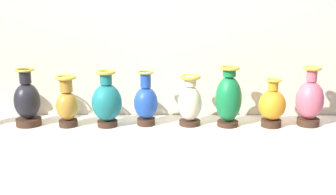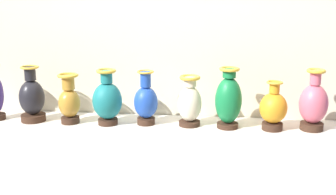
{
  "view_description": "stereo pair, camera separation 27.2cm",
  "coord_description": "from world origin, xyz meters",
  "px_view_note": "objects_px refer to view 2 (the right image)",
  "views": [
    {
      "loc": [
        0.02,
        -2.64,
        1.73
      ],
      "look_at": [
        0.0,
        0.0,
        1.07
      ],
      "focal_mm": 46.04,
      "sensor_mm": 36.0,
      "label": 1
    },
    {
      "loc": [
        0.29,
        -2.63,
        1.73
      ],
      "look_at": [
        0.0,
        0.0,
        1.07
      ],
      "focal_mm": 46.04,
      "sensor_mm": 36.0,
      "label": 2
    }
  ],
  "objects_px": {
    "vase_emerald": "(228,100)",
    "vase_rose": "(313,104)",
    "vase_teal": "(107,100)",
    "vase_sapphire": "(146,102)",
    "vase_ochre": "(69,101)",
    "vase_amber": "(273,109)",
    "vase_ivory": "(190,103)",
    "vase_onyx": "(32,98)"
  },
  "relations": [
    {
      "from": "vase_ochre",
      "to": "vase_sapphire",
      "type": "height_order",
      "value": "vase_sapphire"
    },
    {
      "from": "vase_emerald",
      "to": "vase_rose",
      "type": "distance_m",
      "value": 0.51
    },
    {
      "from": "vase_onyx",
      "to": "vase_ivory",
      "type": "relative_size",
      "value": 1.13
    },
    {
      "from": "vase_teal",
      "to": "vase_ivory",
      "type": "relative_size",
      "value": 1.11
    },
    {
      "from": "vase_teal",
      "to": "vase_emerald",
      "type": "xyz_separation_m",
      "value": [
        0.76,
        0.01,
        0.02
      ]
    },
    {
      "from": "vase_emerald",
      "to": "vase_rose",
      "type": "bearing_deg",
      "value": 1.63
    },
    {
      "from": "vase_teal",
      "to": "vase_emerald",
      "type": "relative_size",
      "value": 0.94
    },
    {
      "from": "vase_ivory",
      "to": "vase_amber",
      "type": "relative_size",
      "value": 1.06
    },
    {
      "from": "vase_onyx",
      "to": "vase_sapphire",
      "type": "bearing_deg",
      "value": 0.98
    },
    {
      "from": "vase_onyx",
      "to": "vase_teal",
      "type": "height_order",
      "value": "vase_onyx"
    },
    {
      "from": "vase_onyx",
      "to": "vase_sapphire",
      "type": "height_order",
      "value": "vase_onyx"
    },
    {
      "from": "vase_teal",
      "to": "vase_sapphire",
      "type": "xyz_separation_m",
      "value": [
        0.24,
        0.03,
        -0.01
      ]
    },
    {
      "from": "vase_onyx",
      "to": "vase_ochre",
      "type": "relative_size",
      "value": 1.13
    },
    {
      "from": "vase_ochre",
      "to": "vase_ivory",
      "type": "bearing_deg",
      "value": 2.33
    },
    {
      "from": "vase_onyx",
      "to": "vase_rose",
      "type": "xyz_separation_m",
      "value": [
        1.78,
        0.01,
        0.01
      ]
    },
    {
      "from": "vase_ochre",
      "to": "vase_onyx",
      "type": "bearing_deg",
      "value": 176.29
    },
    {
      "from": "vase_sapphire",
      "to": "vase_emerald",
      "type": "relative_size",
      "value": 0.91
    },
    {
      "from": "vase_onyx",
      "to": "vase_emerald",
      "type": "bearing_deg",
      "value": -0.16
    },
    {
      "from": "vase_rose",
      "to": "vase_emerald",
      "type": "bearing_deg",
      "value": -178.37
    },
    {
      "from": "vase_onyx",
      "to": "vase_ochre",
      "type": "height_order",
      "value": "vase_onyx"
    },
    {
      "from": "vase_teal",
      "to": "vase_ivory",
      "type": "bearing_deg",
      "value": 3.29
    },
    {
      "from": "vase_ochre",
      "to": "vase_rose",
      "type": "distance_m",
      "value": 1.52
    },
    {
      "from": "vase_teal",
      "to": "vase_rose",
      "type": "bearing_deg",
      "value": 1.18
    },
    {
      "from": "vase_ochre",
      "to": "vase_emerald",
      "type": "distance_m",
      "value": 1.01
    },
    {
      "from": "vase_teal",
      "to": "vase_rose",
      "type": "distance_m",
      "value": 1.27
    },
    {
      "from": "vase_amber",
      "to": "vase_rose",
      "type": "height_order",
      "value": "vase_rose"
    },
    {
      "from": "vase_ivory",
      "to": "vase_teal",
      "type": "bearing_deg",
      "value": -176.71
    },
    {
      "from": "vase_emerald",
      "to": "vase_teal",
      "type": "bearing_deg",
      "value": -179.13
    },
    {
      "from": "vase_sapphire",
      "to": "vase_rose",
      "type": "bearing_deg",
      "value": -0.1
    },
    {
      "from": "vase_onyx",
      "to": "vase_sapphire",
      "type": "xyz_separation_m",
      "value": [
        0.75,
        0.01,
        -0.0
      ]
    },
    {
      "from": "vase_amber",
      "to": "vase_ivory",
      "type": "bearing_deg",
      "value": 176.79
    },
    {
      "from": "vase_onyx",
      "to": "vase_ivory",
      "type": "height_order",
      "value": "vase_onyx"
    },
    {
      "from": "vase_sapphire",
      "to": "vase_ivory",
      "type": "relative_size",
      "value": 1.08
    },
    {
      "from": "vase_sapphire",
      "to": "vase_ivory",
      "type": "bearing_deg",
      "value": 0.41
    },
    {
      "from": "vase_sapphire",
      "to": "vase_emerald",
      "type": "bearing_deg",
      "value": -1.81
    },
    {
      "from": "vase_teal",
      "to": "vase_sapphire",
      "type": "relative_size",
      "value": 1.03
    },
    {
      "from": "vase_emerald",
      "to": "vase_sapphire",
      "type": "bearing_deg",
      "value": 178.19
    },
    {
      "from": "vase_onyx",
      "to": "vase_rose",
      "type": "bearing_deg",
      "value": 0.36
    },
    {
      "from": "vase_ochre",
      "to": "vase_emerald",
      "type": "relative_size",
      "value": 0.85
    },
    {
      "from": "vase_rose",
      "to": "vase_teal",
      "type": "bearing_deg",
      "value": -178.82
    },
    {
      "from": "vase_ochre",
      "to": "vase_teal",
      "type": "relative_size",
      "value": 0.9
    },
    {
      "from": "vase_emerald",
      "to": "vase_rose",
      "type": "relative_size",
      "value": 1.01
    }
  ]
}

